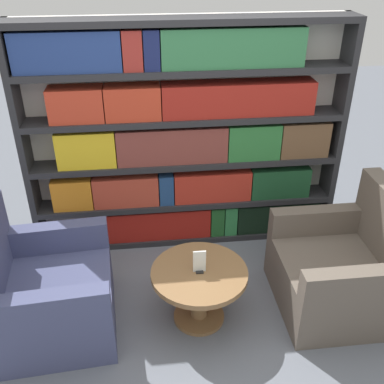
{
  "coord_description": "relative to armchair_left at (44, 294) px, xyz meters",
  "views": [
    {
      "loc": [
        -0.34,
        -2.15,
        2.48
      ],
      "look_at": [
        -0.01,
        0.69,
        0.82
      ],
      "focal_mm": 42.0,
      "sensor_mm": 36.0,
      "label": 1
    }
  ],
  "objects": [
    {
      "name": "bookshelf",
      "position": [
        1.1,
        1.02,
        0.66
      ],
      "size": [
        2.65,
        0.3,
        1.95
      ],
      "color": "silver",
      "rests_on": "ground_plane"
    },
    {
      "name": "armchair_right",
      "position": [
        2.17,
        0.0,
        0.0
      ],
      "size": [
        0.84,
        0.86,
        0.92
      ],
      "rotation": [
        0.0,
        0.0,
        -1.57
      ],
      "color": "brown",
      "rests_on": "ground_plane"
    },
    {
      "name": "table_sign",
      "position": [
        1.08,
        -0.05,
        0.21
      ],
      "size": [
        0.09,
        0.06,
        0.17
      ],
      "color": "black",
      "rests_on": "coffee_table"
    },
    {
      "name": "armchair_left",
      "position": [
        0.0,
        0.0,
        0.0
      ],
      "size": [
        0.9,
        0.92,
        0.92
      ],
      "rotation": [
        0.0,
        0.0,
        1.64
      ],
      "color": "#42476B",
      "rests_on": "ground_plane"
    },
    {
      "name": "ground_plane",
      "position": [
        1.1,
        -0.29,
        -0.3
      ],
      "size": [
        14.0,
        14.0,
        0.0
      ],
      "primitive_type": "plane",
      "color": "slate"
    },
    {
      "name": "coffee_table",
      "position": [
        1.08,
        -0.05,
        0.01
      ],
      "size": [
        0.68,
        0.68,
        0.44
      ],
      "color": "brown",
      "rests_on": "ground_plane"
    }
  ]
}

